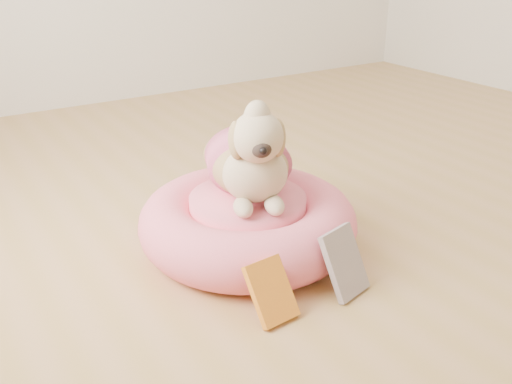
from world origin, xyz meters
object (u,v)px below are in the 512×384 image
pet_bed (248,222)px  dog (250,142)px  book_white (344,263)px  book_yellow (271,291)px

pet_bed → dog: 0.27m
dog → book_white: bearing=-56.4°
pet_bed → book_white: (0.09, -0.37, 0.01)m
book_yellow → book_white: (0.24, -0.01, 0.02)m
pet_bed → dog: size_ratio=1.50×
pet_bed → book_yellow: (-0.15, -0.36, -0.01)m
book_yellow → pet_bed: bearing=62.6°
pet_bed → book_white: book_white is taller
dog → book_white: dog is taller
book_yellow → book_white: size_ratio=0.87×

